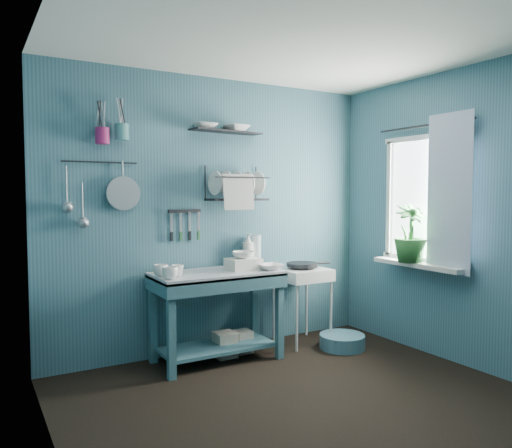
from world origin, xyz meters
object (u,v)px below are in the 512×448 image
hotplate_stand (302,306)px  dish_rack (237,183)px  soap_bottle (248,249)px  potted_plant (410,233)px  water_bottle (256,249)px  utensil_cup_teal (122,132)px  work_counter (217,316)px  mug_right (161,270)px  mug_left (170,273)px  mug_mid (178,271)px  floor_basin (342,341)px  wash_tub (243,264)px  storage_tin_large (225,345)px  colander (123,193)px  storage_tin_small (243,341)px  utensil_cup_magenta (102,136)px  frying_pan (302,265)px

hotplate_stand → dish_rack: bearing=169.3°
soap_bottle → potted_plant: size_ratio=0.57×
water_bottle → utensil_cup_teal: size_ratio=2.15×
hotplate_stand → utensil_cup_teal: 2.31m
work_counter → mug_right: mug_right is taller
mug_left → mug_mid: bearing=45.0°
mug_left → hotplate_stand: bearing=8.4°
mug_mid → floor_basin: bearing=-8.2°
floor_basin → wash_tub: bearing=163.9°
storage_tin_large → hotplate_stand: bearing=-0.2°
colander → storage_tin_small: colander is taller
water_bottle → dish_rack: size_ratio=0.51×
work_counter → utensil_cup_magenta: size_ratio=8.45×
mug_left → storage_tin_large: size_ratio=0.56×
wash_tub → work_counter: bearing=175.4°
floor_basin → storage_tin_large: bearing=162.6°
mug_mid → colander: (-0.34, 0.33, 0.63)m
work_counter → utensil_cup_teal: bearing=173.6°
water_bottle → storage_tin_small: water_bottle is taller
wash_tub → potted_plant: 1.53m
utensil_cup_teal → storage_tin_small: bearing=-8.7°
water_bottle → floor_basin: water_bottle is taller
mug_mid → water_bottle: bearing=17.3°
work_counter → utensil_cup_teal: (-0.73, 0.24, 1.56)m
work_counter → storage_tin_large: work_counter is taller
water_bottle → dish_rack: bearing=-172.0°
mug_right → soap_bottle: bearing=12.3°
frying_pan → hotplate_stand: bearing=0.0°
soap_bottle → floor_basin: soap_bottle is taller
work_counter → floor_basin: (1.16, -0.28, -0.32)m
hotplate_stand → storage_tin_small: (-0.63, 0.03, -0.26)m
potted_plant → mug_mid: bearing=162.7°
water_bottle → frying_pan: 0.47m
wash_tub → colander: colander is taller
colander → storage_tin_large: size_ratio=1.27×
hotplate_stand → utensil_cup_magenta: utensil_cup_magenta is taller
mug_left → floor_basin: mug_left is taller
potted_plant → floor_basin: 1.19m
floor_basin → utensil_cup_teal: bearing=164.6°
utensil_cup_teal → storage_tin_small: (1.03, -0.16, -1.85)m
dish_rack → water_bottle: bearing=15.7°
work_counter → mug_left: mug_left is taller
utensil_cup_teal → floor_basin: bearing=-15.4°
work_counter → utensil_cup_magenta: 1.78m
wash_tub → soap_bottle: size_ratio=0.94×
mug_mid → mug_right: mug_right is taller
utensil_cup_magenta → storage_tin_large: (0.99, -0.19, -1.80)m
storage_tin_large → mug_mid: bearing=-167.1°
potted_plant → storage_tin_large: (-1.50, 0.73, -0.98)m
mug_left → storage_tin_large: bearing=19.9°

